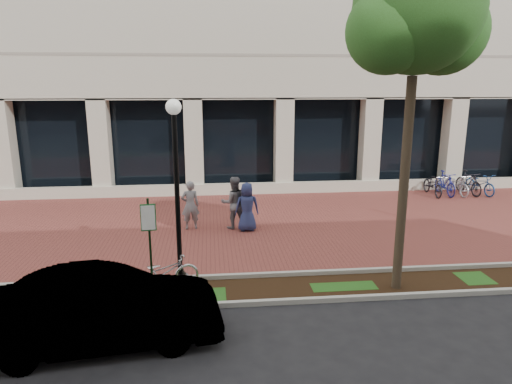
{
  "coord_description": "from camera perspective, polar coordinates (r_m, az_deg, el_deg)",
  "views": [
    {
      "loc": [
        -1.3,
        -15.33,
        4.89
      ],
      "look_at": [
        0.17,
        -0.8,
        1.37
      ],
      "focal_mm": 32.0,
      "sensor_mm": 36.0,
      "label": 1
    }
  ],
  "objects": [
    {
      "name": "locked_bicycle",
      "position": [
        11.28,
        -11.58,
        -9.84
      ],
      "size": [
        1.86,
        1.1,
        0.92
      ],
      "primitive_type": "imported",
      "rotation": [
        0.0,
        0.0,
        1.87
      ],
      "color": "#B2B3B7",
      "rests_on": "ground"
    },
    {
      "name": "ground",
      "position": [
        16.14,
        -0.9,
        -4.07
      ],
      "size": [
        120.0,
        120.0,
        0.0
      ],
      "primitive_type": "plane",
      "color": "black",
      "rests_on": "ground"
    },
    {
      "name": "curb_plaza_side",
      "position": [
        11.93,
        0.98,
        -10.33
      ],
      "size": [
        40.0,
        0.12,
        0.12
      ],
      "primitive_type": "cube",
      "color": "#A5A59C",
      "rests_on": "ground"
    },
    {
      "name": "street_tree",
      "position": [
        10.95,
        19.62,
        19.73
      ],
      "size": [
        3.3,
        2.75,
        7.77
      ],
      "color": "#4A3B2A",
      "rests_on": "ground"
    },
    {
      "name": "pedestrian_right",
      "position": [
        15.25,
        -1.13,
        -1.88
      ],
      "size": [
        0.83,
        0.56,
        1.66
      ],
      "primitive_type": "imported",
      "rotation": [
        0.0,
        0.0,
        3.18
      ],
      "color": "navy",
      "rests_on": "ground"
    },
    {
      "name": "planting_strip",
      "position": [
        11.27,
        1.44,
        -12.12
      ],
      "size": [
        40.0,
        1.5,
        0.01
      ],
      "primitive_type": "cube",
      "color": "black",
      "rests_on": "ground"
    },
    {
      "name": "bike_rack_cluster",
      "position": [
        22.14,
        23.79,
        0.95
      ],
      "size": [
        3.02,
        1.9,
        1.06
      ],
      "rotation": [
        0.0,
        0.0,
        0.06
      ],
      "color": "black",
      "rests_on": "ground"
    },
    {
      "name": "lamppost",
      "position": [
        10.86,
        -9.88,
        0.93
      ],
      "size": [
        0.36,
        0.36,
        4.53
      ],
      "color": "black",
      "rests_on": "ground"
    },
    {
      "name": "parking_sign",
      "position": [
        10.53,
        -13.16,
        -5.4
      ],
      "size": [
        0.34,
        0.07,
        2.41
      ],
      "rotation": [
        0.0,
        0.0,
        0.1
      ],
      "color": "#123316",
      "rests_on": "ground"
    },
    {
      "name": "pedestrian_mid",
      "position": [
        15.53,
        -2.8,
        -1.33
      ],
      "size": [
        0.96,
        0.79,
        1.8
      ],
      "primitive_type": "imported",
      "rotation": [
        0.0,
        0.0,
        3.27
      ],
      "color": "#5F5E63",
      "rests_on": "ground"
    },
    {
      "name": "brick_plaza",
      "position": [
        16.14,
        -0.9,
        -4.06
      ],
      "size": [
        40.0,
        9.0,
        0.01
      ],
      "primitive_type": "cube",
      "color": "brown",
      "rests_on": "ground"
    },
    {
      "name": "sedan_near_curb",
      "position": [
        9.31,
        -18.58,
        -13.77
      ],
      "size": [
        4.55,
        2.05,
        1.45
      ],
      "primitive_type": "imported",
      "rotation": [
        0.0,
        0.0,
        1.69
      ],
      "color": "#A1A2A6",
      "rests_on": "ground"
    },
    {
      "name": "curb_street_side",
      "position": [
        10.58,
        1.97,
        -13.6
      ],
      "size": [
        40.0,
        0.12,
        0.12
      ],
      "primitive_type": "cube",
      "color": "#A5A59C",
      "rests_on": "ground"
    },
    {
      "name": "bollard",
      "position": [
        17.77,
        17.68,
        -1.31
      ],
      "size": [
        0.12,
        0.12,
        1.03
      ],
      "color": "silver",
      "rests_on": "ground"
    },
    {
      "name": "pedestrian_left",
      "position": [
        15.57,
        -8.22,
        -1.65
      ],
      "size": [
        0.67,
        0.49,
        1.68
      ],
      "primitive_type": "imported",
      "rotation": [
        0.0,
        0.0,
        3.3
      ],
      "color": "slate",
      "rests_on": "ground"
    }
  ]
}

